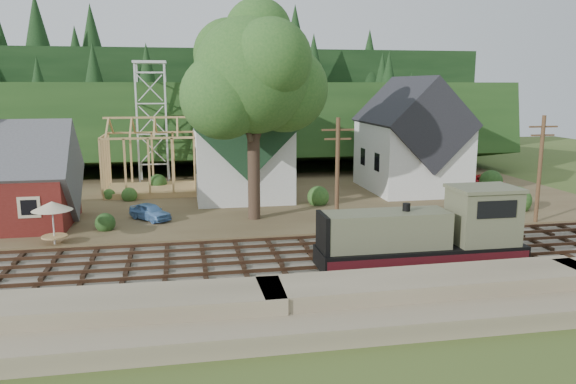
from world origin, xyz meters
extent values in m
plane|color=#384C1E|center=(0.00, 0.00, 0.00)|extent=(140.00, 140.00, 0.00)
cube|color=#7F7259|center=(0.00, -8.50, 0.00)|extent=(64.00, 5.00, 1.60)
cube|color=#726B5B|center=(0.00, 0.00, 0.08)|extent=(64.00, 11.00, 0.16)
cube|color=brown|center=(0.00, 18.00, 0.15)|extent=(64.00, 26.00, 0.30)
cube|color=#1E3F19|center=(0.00, 42.00, 0.00)|extent=(70.00, 28.96, 12.74)
cube|color=black|center=(0.00, 58.00, 0.00)|extent=(80.00, 20.00, 12.00)
cube|color=silver|center=(2.00, 20.00, 3.50)|extent=(8.00, 12.00, 6.40)
cube|color=#173420|center=(2.00, 20.00, 6.70)|extent=(8.40, 12.96, 8.40)
cube|color=silver|center=(2.00, 14.00, 8.70)|extent=(2.40, 2.40, 4.00)
cone|color=#173420|center=(2.00, 14.00, 12.00)|extent=(5.37, 5.37, 2.60)
cube|color=silver|center=(18.00, 19.00, 3.50)|extent=(8.00, 10.00, 6.40)
cube|color=black|center=(18.00, 19.00, 6.70)|extent=(8.40, 10.80, 8.40)
cube|color=tan|center=(-6.00, 22.00, 0.55)|extent=(8.00, 6.00, 0.50)
cube|color=tan|center=(-6.00, 22.00, 7.20)|extent=(8.00, 0.18, 0.18)
cube|color=silver|center=(-7.40, 26.60, 6.30)|extent=(0.18, 0.18, 12.00)
cube|color=silver|center=(-4.60, 26.60, 6.30)|extent=(0.18, 0.18, 12.00)
cube|color=silver|center=(-7.40, 29.40, 6.30)|extent=(0.18, 0.18, 12.00)
cube|color=silver|center=(-4.60, 29.40, 6.30)|extent=(0.18, 0.18, 12.00)
cube|color=silver|center=(-6.00, 28.00, 12.30)|extent=(3.20, 3.20, 0.25)
cylinder|color=#38281E|center=(2.00, 10.00, 4.30)|extent=(0.90, 0.90, 8.00)
sphere|color=#275620|center=(2.00, 10.00, 10.80)|extent=(8.40, 8.40, 8.40)
sphere|color=#275620|center=(4.50, 11.00, 9.80)|extent=(6.40, 6.40, 6.40)
sphere|color=#275620|center=(-0.20, 9.20, 9.30)|extent=(6.00, 6.00, 6.00)
cylinder|color=#4C331E|center=(7.00, 5.20, 4.00)|extent=(0.28, 0.28, 8.00)
cube|color=#4C331E|center=(7.00, 5.20, 7.20)|extent=(2.20, 0.12, 0.12)
cube|color=#4C331E|center=(7.00, 5.20, 6.60)|extent=(1.80, 0.12, 0.12)
cylinder|color=#4C331E|center=(22.00, 5.20, 4.00)|extent=(0.28, 0.28, 8.00)
cube|color=#4C331E|center=(22.00, 5.20, 7.20)|extent=(2.20, 0.12, 0.12)
cube|color=#4C331E|center=(22.00, 5.20, 6.60)|extent=(1.80, 0.12, 0.12)
cube|color=black|center=(9.46, -3.00, 0.32)|extent=(11.20, 2.33, 0.33)
cube|color=black|center=(9.46, -3.00, 1.02)|extent=(11.20, 2.71, 1.03)
cube|color=#5B5C43|center=(7.41, -3.00, 2.52)|extent=(6.72, 2.15, 1.96)
cube|color=#5B5C43|center=(13.01, -3.00, 3.03)|extent=(3.36, 2.61, 2.99)
cube|color=#5B5C43|center=(13.01, -3.00, 4.57)|extent=(3.55, 2.80, 0.19)
cube|color=black|center=(13.01, -4.33, 3.68)|extent=(2.24, 0.06, 0.93)
cube|color=#3C0D12|center=(9.46, -4.37, 1.02)|extent=(11.20, 0.04, 0.65)
cube|color=#3C0D12|center=(9.46, -1.63, 1.02)|extent=(11.20, 0.04, 0.65)
cylinder|color=black|center=(8.53, -3.00, 3.59)|extent=(0.41, 0.41, 0.65)
imported|color=#6296D2|center=(-5.61, 10.99, 0.92)|extent=(3.45, 3.76, 1.25)
imported|color=red|center=(25.42, 18.61, 0.91)|extent=(4.81, 3.43, 1.22)
cylinder|color=silver|center=(-11.15, 5.50, 1.53)|extent=(0.11, 0.11, 2.45)
cylinder|color=tan|center=(-11.15, 5.50, 0.80)|extent=(1.56, 1.56, 0.09)
cone|color=beige|center=(-11.15, 5.50, 2.75)|extent=(2.45, 2.45, 0.56)
camera|label=1|loc=(-3.06, -30.47, 10.10)|focal=35.00mm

